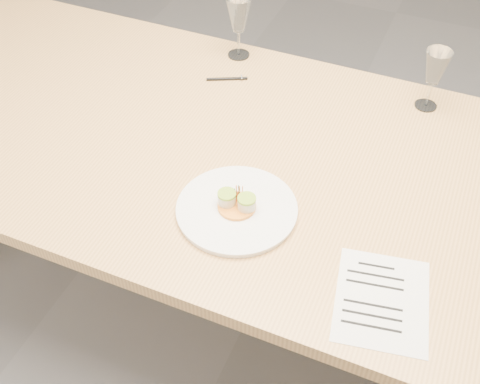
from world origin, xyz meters
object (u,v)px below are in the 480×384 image
at_px(dining_table, 254,172).
at_px(recipe_sheet, 382,300).
at_px(dinner_plate, 237,208).
at_px(ballpoint_pen, 227,79).
at_px(wine_glass_1, 435,69).
at_px(wine_glass_0, 239,16).

distance_m(dining_table, recipe_sheet, 0.55).
bearing_deg(dining_table, recipe_sheet, -37.79).
distance_m(dining_table, dinner_plate, 0.23).
relative_size(recipe_sheet, ballpoint_pen, 2.37).
xyz_separation_m(ballpoint_pen, wine_glass_1, (0.59, 0.11, 0.12)).
bearing_deg(wine_glass_1, dining_table, -134.22).
bearing_deg(dining_table, wine_glass_0, 118.34).
relative_size(dinner_plate, wine_glass_0, 1.47).
xyz_separation_m(dining_table, dinner_plate, (0.04, -0.22, 0.08)).
distance_m(dinner_plate, recipe_sheet, 0.41).
xyz_separation_m(recipe_sheet, ballpoint_pen, (-0.64, 0.62, 0.00)).
bearing_deg(recipe_sheet, wine_glass_1, 83.40).
bearing_deg(wine_glass_0, dinner_plate, -67.15).
distance_m(dinner_plate, wine_glass_1, 0.71).
bearing_deg(ballpoint_pen, dining_table, -79.73).
relative_size(dinner_plate, wine_glass_1, 1.61).
relative_size(dinner_plate, recipe_sheet, 1.06).
relative_size(wine_glass_0, wine_glass_1, 1.10).
xyz_separation_m(dinner_plate, ballpoint_pen, (-0.25, 0.50, -0.01)).
xyz_separation_m(dinner_plate, recipe_sheet, (0.39, -0.12, -0.01)).
height_order(ballpoint_pen, wine_glass_0, wine_glass_0).
relative_size(recipe_sheet, wine_glass_0, 1.39).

